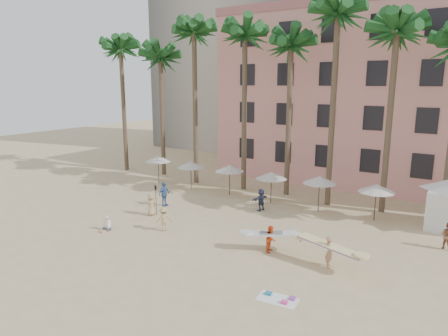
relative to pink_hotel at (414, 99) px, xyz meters
name	(u,v)px	position (x,y,z in m)	size (l,w,h in m)	color
ground	(183,263)	(-7.00, -26.00, -8.00)	(120.00, 120.00, 0.00)	#D1B789
pink_hotel	(414,99)	(0.00, 0.00, 0.00)	(35.00, 14.00, 16.00)	pink
palm_row	(307,36)	(-6.49, -11.00, 4.97)	(44.40, 5.40, 16.30)	brown
umbrella_row	(249,171)	(-10.00, -13.50, -5.67)	(22.50, 2.70, 2.73)	#332B23
beach_towel	(279,299)	(-1.13, -26.53, -7.97)	(1.89, 1.17, 0.14)	white
carrier_yellow	(330,250)	(-0.31, -22.16, -7.02)	(3.53, 1.29, 1.69)	tan
carrier_white	(271,237)	(-3.75, -22.04, -7.15)	(2.92, 1.89, 1.54)	#EE4D19
beachgoers	(230,208)	(-8.68, -18.66, -7.15)	(20.03, 8.59, 1.92)	#313957
paddle	(156,196)	(-13.69, -20.77, -6.59)	(0.18, 0.04, 2.23)	black
seated_man	(106,226)	(-14.24, -24.95, -7.68)	(0.41, 0.71, 0.93)	#3F3F4C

